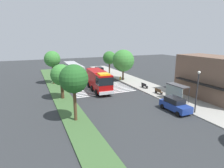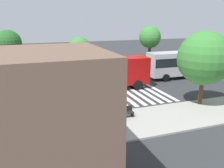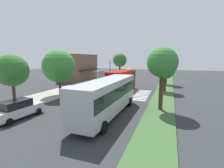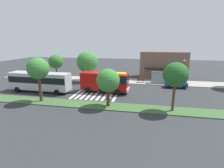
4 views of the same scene
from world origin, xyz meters
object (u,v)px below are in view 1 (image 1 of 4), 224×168
Objects in this scene: fire_truck at (99,80)px; street_lamp at (197,88)px; bench_west_of_shelter at (144,85)px; fire_hydrant at (120,78)px; median_tree_center at (74,79)px; sidewalk_tree_west at (123,61)px; sidewalk_tree_far_west at (109,58)px; median_tree_far_west at (52,59)px; parked_car_mid at (175,104)px; bench_near_shelter at (158,91)px; transit_bus at (73,70)px; parked_car_west at (99,71)px; bus_stop_shelter at (176,90)px; median_tree_west at (61,75)px.

street_lamp is at bearing 30.63° from fire_truck.
bench_west_of_shelter is at bearing 81.67° from fire_truck.
median_tree_center is at bearing -39.56° from fire_hydrant.
sidewalk_tree_west is (-6.29, 8.04, 2.40)m from fire_truck.
sidewalk_tree_far_west is 15.83m from median_tree_far_west.
parked_car_mid reaches higher than bench_near_shelter.
parked_car_west is at bearing -63.46° from transit_bus.
sidewalk_tree_far_west reaches higher than fire_hydrant.
parked_car_mid is 4.15m from bus_stop_shelter.
parked_car_west is at bearing -174.04° from bus_stop_shelter.
parked_car_mid is at bearing -4.62° from sidewalk_tree_far_west.
parked_car_west is 26.01m from bus_stop_shelter.
median_tree_far_west is (5.37, -14.87, 0.82)m from sidewalk_tree_far_west.
bench_near_shelter is 16.67m from median_tree_center.
sidewalk_tree_far_west is 8.49× the size of fire_hydrant.
fire_hydrant is (-0.33, -0.50, -4.00)m from sidewalk_tree_west.
bench_west_of_shelter is 8.94m from sidewalk_tree_west.
bench_west_of_shelter is (-4.30, 0.00, 0.00)m from bench_near_shelter.
bench_near_shelter is (18.13, 10.46, -1.54)m from transit_bus.
parked_car_west is 1.11× the size of parked_car_mid.
transit_bus is 14.92m from median_tree_west.
median_tree_west is (17.71, -12.67, 2.94)m from parked_car_west.
sidewalk_tree_west is 4.04m from fire_hydrant.
transit_bus is at bearing -167.75° from fire_truck.
median_tree_far_west is at bearing -57.92° from parked_car_west.
transit_bus is (3.72, -7.77, 1.22)m from parked_car_west.
parked_car_mid is at bearing 79.85° from median_tree_center.
parked_car_west is at bearing -171.27° from bench_west_of_shelter.
median_tree_far_west reaches higher than bench_west_of_shelter.
fire_truck reaches higher than bus_stop_shelter.
median_tree_center is (-3.92, -14.47, 1.63)m from street_lamp.
bench_west_of_shelter is 16.36m from sidewalk_tree_far_west.
median_tree_far_west is 10.79m from median_tree_west.
sidewalk_tree_far_west is 0.87× the size of sidewalk_tree_west.
bus_stop_shelter is 17.50m from median_tree_west.
bus_stop_shelter is at bearing 1.19° from sidewalk_tree_far_west.
median_tree_center is (10.78, -6.83, 2.91)m from fire_truck.
parked_car_west is 3.05× the size of bench_west_of_shelter.
median_tree_center reaches higher than fire_truck.
fire_truck is 1.66× the size of street_lamp.
street_lamp is 27.66m from median_tree_far_west.
street_lamp reaches higher than bench_near_shelter.
sidewalk_tree_far_west is 0.88× the size of median_tree_far_west.
parked_car_west is 22.02m from bench_near_shelter.
sidewalk_tree_west reaches higher than parked_car_mid.
median_tree_west is (1.90, -6.83, 1.77)m from fire_truck.
transit_bus is at bearing -154.68° from bus_stop_shelter.
street_lamp is 0.90× the size of sidewalk_tree_far_west.
parked_car_mid is 3.45m from street_lamp.
fire_truck is at bearing 37.81° from median_tree_far_west.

